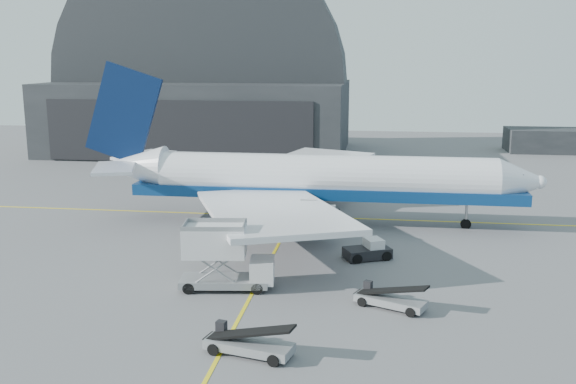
# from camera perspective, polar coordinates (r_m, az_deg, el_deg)

# --- Properties ---
(ground) EXTENTS (200.00, 200.00, 0.00)m
(ground) POSITION_cam_1_polar(r_m,az_deg,el_deg) (47.67, -2.66, -8.01)
(ground) COLOR #565659
(ground) RESTS_ON ground
(taxi_lines) EXTENTS (80.00, 42.12, 0.02)m
(taxi_lines) POSITION_cam_1_polar(r_m,az_deg,el_deg) (59.56, -0.44, -3.88)
(taxi_lines) COLOR yellow
(taxi_lines) RESTS_ON ground
(hangar) EXTENTS (50.00, 28.30, 28.00)m
(hangar) POSITION_cam_1_polar(r_m,az_deg,el_deg) (113.31, -7.73, 8.44)
(hangar) COLOR black
(hangar) RESTS_ON ground
(distant_bldg_a) EXTENTS (14.00, 8.00, 4.00)m
(distant_bldg_a) POSITION_cam_1_polar(r_m,az_deg,el_deg) (120.87, 22.06, 3.34)
(distant_bldg_a) COLOR black
(distant_bldg_a) RESTS_ON ground
(airliner) EXTENTS (45.41, 44.04, 15.94)m
(airliner) POSITION_cam_1_polar(r_m,az_deg,el_deg) (63.17, 1.69, 1.18)
(airliner) COLOR white
(airliner) RESTS_ON ground
(catering_truck) EXTENTS (6.91, 3.27, 4.58)m
(catering_truck) POSITION_cam_1_polar(r_m,az_deg,el_deg) (45.84, -5.78, -5.82)
(catering_truck) COLOR gray
(catering_truck) RESTS_ON ground
(pushback_tug) EXTENTS (4.19, 3.38, 1.70)m
(pushback_tug) POSITION_cam_1_polar(r_m,az_deg,el_deg) (53.18, 7.17, -5.23)
(pushback_tug) COLOR black
(pushback_tug) RESTS_ON ground
(belt_loader_a) EXTENTS (5.41, 2.82, 2.02)m
(belt_loader_a) POSITION_cam_1_polar(r_m,az_deg,el_deg) (36.68, -3.56, -13.31)
(belt_loader_a) COLOR gray
(belt_loader_a) RESTS_ON ground
(belt_loader_b) EXTENTS (4.97, 3.34, 1.89)m
(belt_loader_b) POSITION_cam_1_polar(r_m,az_deg,el_deg) (43.39, 9.04, -9.38)
(belt_loader_b) COLOR gray
(belt_loader_b) RESTS_ON ground
(traffic_cone) EXTENTS (0.34, 0.34, 0.50)m
(traffic_cone) POSITION_cam_1_polar(r_m,az_deg,el_deg) (46.35, -6.91, -8.37)
(traffic_cone) COLOR #DC5506
(traffic_cone) RESTS_ON ground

